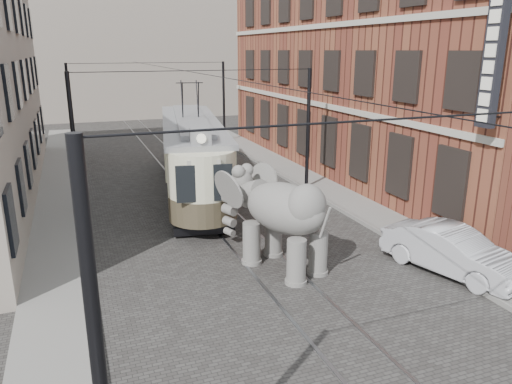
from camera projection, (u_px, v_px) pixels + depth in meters
name	position (u px, v px, depth m)	size (l,w,h in m)	color
ground	(251.00, 246.00, 17.57)	(120.00, 120.00, 0.00)	#3B3936
tram_rails	(251.00, 246.00, 17.57)	(1.54, 80.00, 0.02)	slate
sidewalk_right	(391.00, 224.00, 19.59)	(2.00, 60.00, 0.15)	slate
sidewalk_left	(57.00, 273.00, 15.34)	(2.00, 60.00, 0.15)	slate
brick_building	(377.00, 65.00, 27.71)	(8.00, 26.00, 12.00)	brown
distant_block	(120.00, 48.00, 51.51)	(28.00, 10.00, 14.00)	gray
catenary	(207.00, 141.00, 21.15)	(11.00, 30.20, 6.00)	black
tram	(191.00, 137.00, 23.98)	(2.79, 13.50, 5.36)	beige
elephant	(285.00, 222.00, 15.40)	(2.84, 5.15, 3.15)	slate
parked_car	(452.00, 251.00, 15.35)	(1.57, 4.46, 1.47)	#A9A9AD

